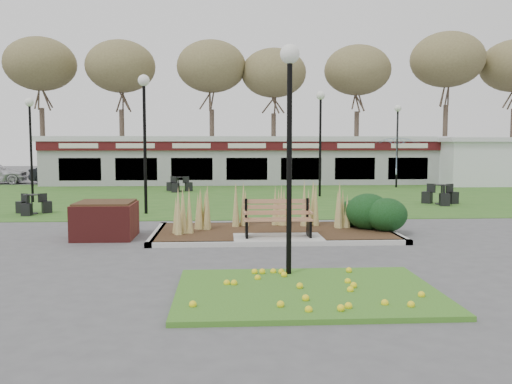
{
  "coord_description": "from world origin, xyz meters",
  "views": [
    {
      "loc": [
        -1.32,
        -13.09,
        2.41
      ],
      "look_at": [
        -0.43,
        2.0,
        1.09
      ],
      "focal_mm": 38.0,
      "sensor_mm": 36.0,
      "label": 1
    }
  ],
  "objects": [
    {
      "name": "car_black",
      "position": [
        -11.24,
        21.0,
        0.64
      ],
      "size": [
        3.97,
        1.63,
        1.28
      ],
      "primitive_type": "imported",
      "rotation": [
        0.0,
        0.0,
        1.5
      ],
      "color": "black",
      "rests_on": "ground"
    },
    {
      "name": "lamp_post_mid_right",
      "position": [
        3.11,
        11.74,
        3.54
      ],
      "size": [
        0.4,
        0.4,
        4.86
      ],
      "color": "black",
      "rests_on": "ground"
    },
    {
      "name": "lamp_post_far_right",
      "position": [
        8.32,
        16.7,
        3.37
      ],
      "size": [
        0.38,
        0.38,
        4.62
      ],
      "color": "black",
      "rests_on": "ground"
    },
    {
      "name": "bistro_set_a",
      "position": [
        -7.99,
        5.96,
        0.24
      ],
      "size": [
        1.27,
        1.1,
        0.67
      ],
      "color": "black",
      "rests_on": "ground"
    },
    {
      "name": "ground",
      "position": [
        0.0,
        0.0,
        0.0
      ],
      "size": [
        100.0,
        100.0,
        0.0
      ],
      "primitive_type": "plane",
      "color": "#515154",
      "rests_on": "ground"
    },
    {
      "name": "lamp_post_near_left",
      "position": [
        -0.16,
        -3.5,
        3.04
      ],
      "size": [
        0.35,
        0.35,
        4.16
      ],
      "color": "black",
      "rests_on": "ground"
    },
    {
      "name": "service_hut",
      "position": [
        13.5,
        18.0,
        1.45
      ],
      "size": [
        4.4,
        3.4,
        2.83
      ],
      "color": "silver",
      "rests_on": "ground"
    },
    {
      "name": "planting_bed",
      "position": [
        1.27,
        1.35,
        0.37
      ],
      "size": [
        6.75,
        3.4,
        1.27
      ],
      "color": "#311E13",
      "rests_on": "ground"
    },
    {
      "name": "lawn",
      "position": [
        0.0,
        12.0,
        0.01
      ],
      "size": [
        34.0,
        16.0,
        0.02
      ],
      "primitive_type": "cube",
      "color": "#2F621E",
      "rests_on": "ground"
    },
    {
      "name": "food_pavilion",
      "position": [
        0.0,
        19.96,
        1.48
      ],
      "size": [
        24.6,
        3.4,
        2.9
      ],
      "color": "#9C9C9F",
      "rests_on": "ground"
    },
    {
      "name": "patio_umbrella",
      "position": [
        8.0,
        15.67,
        1.84
      ],
      "size": [
        2.51,
        2.55,
        2.9
      ],
      "color": "black",
      "rests_on": "ground"
    },
    {
      "name": "lamp_post_mid_left",
      "position": [
        -4.05,
        5.81,
        3.49
      ],
      "size": [
        0.4,
        0.4,
        4.79
      ],
      "color": "black",
      "rests_on": "ground"
    },
    {
      "name": "bistro_set_b",
      "position": [
        -3.67,
        14.74,
        0.27
      ],
      "size": [
        1.37,
        1.32,
        0.74
      ],
      "color": "black",
      "rests_on": "ground"
    },
    {
      "name": "flower_bed",
      "position": [
        0.0,
        -4.6,
        0.07
      ],
      "size": [
        4.2,
        3.0,
        0.16
      ],
      "color": "#3D6F1F",
      "rests_on": "ground"
    },
    {
      "name": "bistro_set_c",
      "position": [
        7.4,
        8.1,
        0.28
      ],
      "size": [
        1.46,
        1.4,
        0.79
      ],
      "color": "black",
      "rests_on": "ground"
    },
    {
      "name": "lamp_post_far_left",
      "position": [
        -9.32,
        9.9,
        3.16
      ],
      "size": [
        0.36,
        0.36,
        4.33
      ],
      "color": "black",
      "rests_on": "ground"
    },
    {
      "name": "brick_planter",
      "position": [
        -4.4,
        1.0,
        0.48
      ],
      "size": [
        1.5,
        1.5,
        0.95
      ],
      "color": "maroon",
      "rests_on": "ground"
    },
    {
      "name": "park_bench",
      "position": [
        0.0,
        0.25,
        0.59
      ],
      "size": [
        1.7,
        0.66,
        0.93
      ],
      "color": "#A56B4A",
      "rests_on": "ground"
    },
    {
      "name": "tree_backdrop",
      "position": [
        0.0,
        28.0,
        8.36
      ],
      "size": [
        47.24,
        5.24,
        10.36
      ],
      "color": "#47382B",
      "rests_on": "ground"
    }
  ]
}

